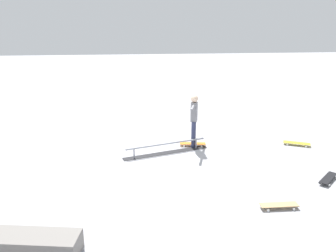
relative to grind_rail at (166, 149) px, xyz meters
The scene contains 8 objects.
ground_plane 0.87m from the grind_rail, 64.82° to the left, with size 60.00×60.00×0.00m, color #9E9EA3.
grind_rail is the anchor object (origin of this frame).
skate_ledge 5.15m from the grind_rail, 52.07° to the left, with size 2.58×0.51×0.34m, color gray.
skater_main 1.29m from the grind_rail, 153.68° to the right, with size 0.46×1.28×1.64m.
skateboard_main 1.01m from the grind_rail, 150.79° to the right, with size 0.82×0.34×0.09m.
loose_skateboard_yellow 4.15m from the grind_rail, behind, with size 0.81×0.52×0.09m.
loose_skateboard_natural 3.84m from the grind_rail, 122.20° to the left, with size 0.80×0.27×0.09m.
loose_skateboard_black 4.35m from the grind_rail, 149.82° to the left, with size 0.73×0.69×0.09m.
Camera 1 is at (0.54, 8.31, 3.78)m, focal length 35.61 mm.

